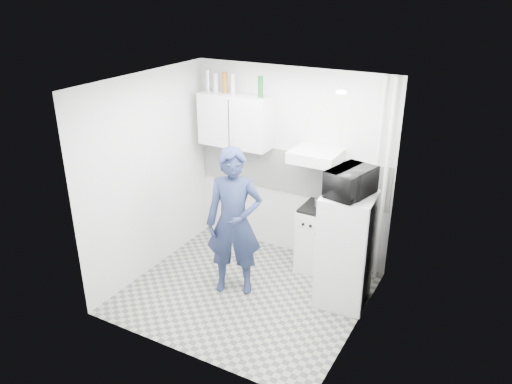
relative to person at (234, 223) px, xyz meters
The scene contains 22 objects.
floor 0.94m from the person, 10.29° to the right, with size 2.80×2.80×0.00m, color gray.
ceiling 1.68m from the person, 10.29° to the right, with size 2.80×2.80×0.00m, color white.
wall_back 1.29m from the person, 82.39° to the left, with size 2.80×2.80×0.00m, color silver.
wall_left 1.29m from the person, behind, with size 2.60×2.60×0.00m, color silver.
wall_right 1.61m from the person, ahead, with size 2.60×2.60×0.00m, color silver.
person is the anchor object (origin of this frame).
stove 1.32m from the person, 52.34° to the left, with size 0.54×0.54×0.87m, color silver.
fridge 1.34m from the person, 17.67° to the left, with size 0.58×0.58×1.39m, color silver.
stove_top 1.23m from the person, 52.34° to the left, with size 0.52×0.52×0.03m, color black.
saucepan 1.22m from the person, 54.09° to the left, with size 0.17×0.17×0.09m, color silver.
microwave 1.47m from the person, 17.67° to the left, with size 0.38×0.56×0.31m, color black.
bottle_a 2.03m from the person, 134.04° to the left, with size 0.07×0.07×0.28m, color silver.
bottle_b 1.96m from the person, 130.28° to the left, with size 0.07×0.07×0.26m, color #B2B7BC.
bottle_c 1.91m from the person, 125.38° to the left, with size 0.07×0.07×0.28m, color brown.
bottle_d 1.86m from the person, 120.66° to the left, with size 0.06×0.06×0.27m, color #B2B7BC.
bottle_e 1.77m from the person, 101.38° to the left, with size 0.07×0.07×0.27m, color #144C1E.
upper_cabinet 1.51m from the person, 119.32° to the left, with size 1.00×0.35×0.70m, color silver.
range_hood 1.32m from the person, 57.72° to the left, with size 0.60×0.50×0.14m, color silver.
backsplash 1.25m from the person, 82.30° to the left, with size 2.74×0.03×0.60m, color white.
pipe_a 1.89m from the person, 37.94° to the left, with size 0.05×0.05×2.60m, color silver.
pipe_b 1.80m from the person, 40.34° to the left, with size 0.04×0.04×2.60m, color silver.
ceiling_spot_fixture 2.02m from the person, ahead, with size 0.10×0.10×0.02m, color white.
Camera 1 is at (2.62, -4.50, 3.61)m, focal length 35.00 mm.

